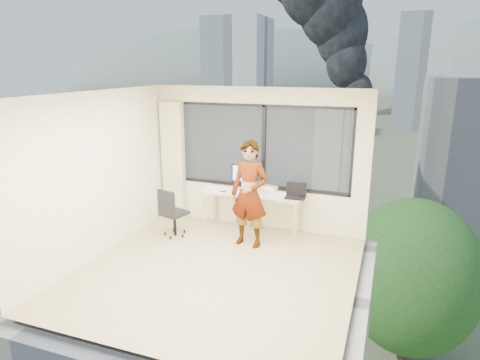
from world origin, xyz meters
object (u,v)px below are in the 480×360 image
at_px(person, 249,194).
at_px(handbag, 299,188).
at_px(chair, 174,212).
at_px(desk, 252,212).
at_px(game_console, 268,188).
at_px(monitor, 245,177).
at_px(laptop, 295,192).

height_order(person, handbag, person).
bearing_deg(handbag, person, -149.13).
bearing_deg(chair, desk, 44.46).
relative_size(game_console, handbag, 1.13).
xyz_separation_m(person, monitor, (-0.31, 0.64, 0.10)).
xyz_separation_m(monitor, game_console, (0.39, 0.17, -0.21)).
height_order(monitor, handbag, monitor).
bearing_deg(person, handbag, 57.46).
distance_m(desk, person, 0.80).
distance_m(chair, handbag, 2.27).
height_order(chair, game_console, chair).
bearing_deg(laptop, handbag, 86.06).
bearing_deg(handbag, desk, 175.71).
distance_m(desk, chair, 1.41).
xyz_separation_m(desk, laptop, (0.80, -0.07, 0.49)).
relative_size(desk, monitor, 3.62).
bearing_deg(desk, handbag, 15.62).
xyz_separation_m(desk, game_console, (0.22, 0.23, 0.41)).
bearing_deg(desk, game_console, 45.90).
bearing_deg(laptop, chair, -167.46).
bearing_deg(chair, game_console, 47.60).
xyz_separation_m(monitor, laptop, (0.97, -0.12, -0.13)).
bearing_deg(handbag, laptop, -109.91).
bearing_deg(monitor, handbag, 11.53).
distance_m(person, game_console, 0.82).
bearing_deg(desk, person, -76.57).
xyz_separation_m(game_console, handbag, (0.58, -0.00, 0.06)).
distance_m(chair, monitor, 1.40).
bearing_deg(handbag, monitor, 170.14).
bearing_deg(monitor, person, -62.47).
relative_size(desk, laptop, 4.82).
bearing_deg(monitor, laptop, -5.61).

